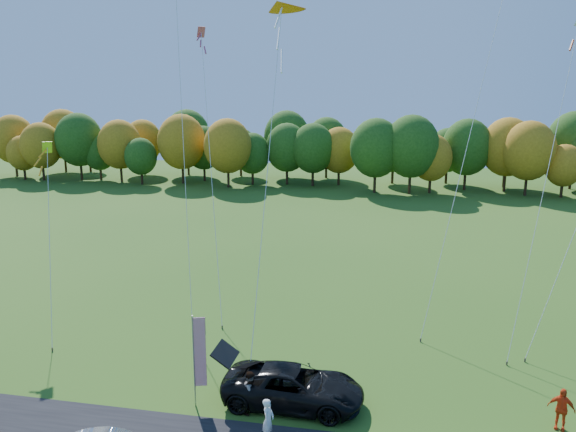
# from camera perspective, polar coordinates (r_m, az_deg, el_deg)

# --- Properties ---
(ground) EXTENTS (160.00, 160.00, 0.00)m
(ground) POSITION_cam_1_polar(r_m,az_deg,el_deg) (24.90, -2.82, -19.03)
(ground) COLOR #285115
(tree_line) EXTENTS (116.00, 12.00, 10.00)m
(tree_line) POSITION_cam_1_polar(r_m,az_deg,el_deg) (76.85, 7.08, 2.75)
(tree_line) COLOR #1E4711
(tree_line) RESTS_ON ground
(black_suv) EXTENTS (6.02, 2.87, 1.66)m
(black_suv) POSITION_cam_1_polar(r_m,az_deg,el_deg) (24.80, 0.56, -16.93)
(black_suv) COLOR black
(black_suv) RESTS_ON ground
(person_tailgate_a) EXTENTS (0.46, 0.66, 1.73)m
(person_tailgate_a) POSITION_cam_1_polar(r_m,az_deg,el_deg) (22.62, -2.02, -20.02)
(person_tailgate_a) COLOR white
(person_tailgate_a) RESTS_ON ground
(person_tailgate_b) EXTENTS (0.82, 0.98, 1.80)m
(person_tailgate_b) POSITION_cam_1_polar(r_m,az_deg,el_deg) (24.33, -3.76, -17.39)
(person_tailgate_b) COLOR gray
(person_tailgate_b) RESTS_ON ground
(person_east) EXTENTS (1.09, 0.71, 1.73)m
(person_east) POSITION_cam_1_polar(r_m,az_deg,el_deg) (25.63, 26.00, -17.19)
(person_east) COLOR #E24215
(person_east) RESTS_ON ground
(feather_flag) EXTENTS (0.52, 0.22, 4.09)m
(feather_flag) POSITION_cam_1_polar(r_m,az_deg,el_deg) (24.22, -9.08, -13.41)
(feather_flag) COLOR #999999
(feather_flag) RESTS_ON ground
(kite_delta_blue) EXTENTS (5.51, 10.48, 29.92)m
(kite_delta_blue) POSITION_cam_1_polar(r_m,az_deg,el_deg) (33.71, -11.00, 14.92)
(kite_delta_blue) COLOR #4C3F33
(kite_delta_blue) RESTS_ON ground
(kite_parafoil_orange) EXTENTS (8.24, 11.14, 32.04)m
(kite_parafoil_orange) POSITION_cam_1_polar(r_m,az_deg,el_deg) (34.23, 20.11, 16.55)
(kite_parafoil_orange) COLOR #4C3F33
(kite_parafoil_orange) RESTS_ON ground
(kite_delta_red) EXTENTS (2.48, 11.36, 18.98)m
(kite_delta_red) POSITION_cam_1_polar(r_m,az_deg,el_deg) (28.27, -1.99, 6.41)
(kite_delta_red) COLOR #4C3F33
(kite_delta_red) RESTS_ON ground
(kite_diamond_yellow) EXTENTS (3.94, 6.64, 10.49)m
(kite_diamond_yellow) POSITION_cam_1_polar(r_m,az_deg,el_deg) (33.59, -23.07, -2.27)
(kite_diamond_yellow) COLOR #4C3F33
(kite_diamond_yellow) RESTS_ON ground
(kite_diamond_white) EXTENTS (3.94, 6.71, 17.41)m
(kite_diamond_white) POSITION_cam_1_polar(r_m,az_deg,el_deg) (30.90, 24.64, 2.92)
(kite_diamond_white) COLOR #4C3F33
(kite_diamond_white) RESTS_ON ground
(kite_diamond_pink) EXTENTS (4.28, 9.04, 17.46)m
(kite_diamond_pink) POSITION_cam_1_polar(r_m,az_deg,el_deg) (34.45, -7.85, 4.89)
(kite_diamond_pink) COLOR #4C3F33
(kite_diamond_pink) RESTS_ON ground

